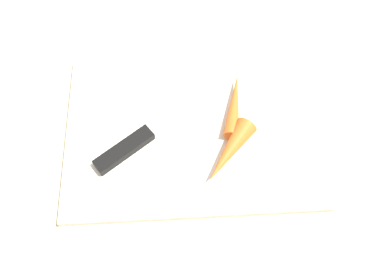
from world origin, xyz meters
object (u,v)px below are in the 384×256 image
(cutting_board, at_px, (192,130))
(knife, at_px, (132,144))
(carrot_short, at_px, (229,152))
(carrot_long, at_px, (234,104))

(cutting_board, distance_m, knife, 0.09)
(cutting_board, bearing_deg, knife, 16.01)
(cutting_board, bearing_deg, carrot_short, 134.63)
(knife, height_order, carrot_short, carrot_short)
(cutting_board, height_order, carrot_long, carrot_long)
(carrot_long, bearing_deg, cutting_board, 126.47)
(carrot_short, height_order, carrot_long, carrot_short)
(carrot_short, bearing_deg, knife, -63.83)
(knife, xyz_separation_m, carrot_long, (-0.15, -0.05, 0.01))
(cutting_board, xyz_separation_m, knife, (0.08, 0.02, 0.01))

